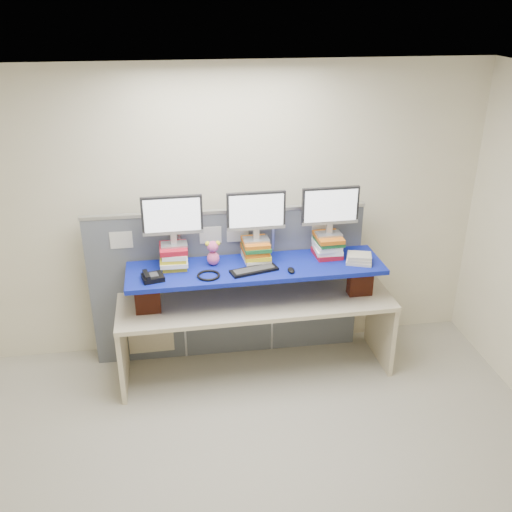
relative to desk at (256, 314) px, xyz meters
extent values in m
cube|color=beige|center=(-0.23, -1.45, 0.79)|extent=(5.00, 4.00, 2.80)
cube|color=#B3AD9C|center=(-0.23, -1.45, -0.61)|extent=(5.00, 4.00, 0.01)
cube|color=silver|center=(-0.23, -1.45, 2.19)|extent=(5.00, 4.00, 0.01)
cube|color=#50555F|center=(-1.09, 0.33, 0.14)|extent=(0.85, 0.05, 1.50)
cube|color=#50555F|center=(-0.23, 0.33, 0.14)|extent=(0.85, 0.05, 1.50)
cube|color=#50555F|center=(0.64, 0.33, 0.14)|extent=(0.85, 0.05, 1.50)
cube|color=silver|center=(-0.23, 0.33, 0.91)|extent=(2.60, 0.06, 0.03)
cube|color=silver|center=(-1.18, 0.30, 0.69)|extent=(0.20, 0.00, 0.16)
cube|color=silver|center=(-0.38, 0.30, 0.69)|extent=(0.20, 0.00, 0.16)
cube|color=silver|center=(-0.13, 0.30, 0.69)|extent=(0.20, 0.00, 0.16)
cube|color=silver|center=(0.67, 0.30, 0.69)|extent=(0.20, 0.00, 0.16)
cube|color=beige|center=(0.00, 0.00, 0.13)|extent=(2.53, 0.79, 0.04)
cube|color=beige|center=(-1.23, -0.03, -0.25)|extent=(0.06, 0.68, 0.72)
cube|color=beige|center=(1.23, 0.03, -0.25)|extent=(0.06, 0.68, 0.72)
cube|color=maroon|center=(-0.96, -0.07, 0.30)|extent=(0.22, 0.12, 0.30)
cube|color=maroon|center=(0.97, -0.03, 0.30)|extent=(0.22, 0.12, 0.30)
cube|color=navy|center=(0.00, 0.00, 0.47)|extent=(2.29, 0.62, 0.04)
cube|color=yellow|center=(-0.72, 0.11, 0.51)|extent=(0.22, 0.27, 0.04)
cube|color=white|center=(-0.72, 0.09, 0.56)|extent=(0.24, 0.28, 0.04)
cube|color=yellow|center=(-0.72, 0.10, 0.59)|extent=(0.24, 0.29, 0.03)
cube|color=white|center=(-0.71, 0.11, 0.63)|extent=(0.22, 0.30, 0.04)
cube|color=maroon|center=(-0.72, 0.09, 0.67)|extent=(0.24, 0.27, 0.05)
cube|color=white|center=(0.02, 0.13, 0.52)|extent=(0.24, 0.31, 0.05)
cube|color=yellow|center=(0.02, 0.12, 0.56)|extent=(0.23, 0.28, 0.04)
cube|color=#C85F12|center=(0.01, 0.12, 0.60)|extent=(0.24, 0.29, 0.04)
cube|color=#185C29|center=(0.02, 0.12, 0.64)|extent=(0.24, 0.30, 0.03)
cube|color=#C85F12|center=(0.01, 0.12, 0.67)|extent=(0.24, 0.28, 0.03)
cube|color=maroon|center=(0.68, 0.13, 0.51)|extent=(0.25, 0.28, 0.05)
cube|color=white|center=(0.68, 0.14, 0.56)|extent=(0.24, 0.27, 0.04)
cube|color=white|center=(0.68, 0.13, 0.60)|extent=(0.23, 0.29, 0.05)
cube|color=#185C29|center=(0.69, 0.13, 0.64)|extent=(0.24, 0.29, 0.04)
cube|color=#C85F12|center=(0.69, 0.13, 0.68)|extent=(0.24, 0.31, 0.04)
cube|color=#A0A0A5|center=(-0.71, 0.10, 0.70)|extent=(0.23, 0.15, 0.02)
cube|color=#A0A0A5|center=(-0.71, 0.10, 0.76)|extent=(0.05, 0.04, 0.09)
cube|color=black|center=(-0.71, 0.10, 0.98)|extent=(0.52, 0.05, 0.34)
cube|color=white|center=(-0.71, 0.08, 0.98)|extent=(0.48, 0.01, 0.30)
cube|color=#A0A0A5|center=(0.02, 0.12, 0.70)|extent=(0.23, 0.15, 0.02)
cube|color=#A0A0A5|center=(0.02, 0.12, 0.75)|extent=(0.05, 0.04, 0.09)
cube|color=black|center=(0.02, 0.12, 0.97)|extent=(0.52, 0.05, 0.34)
cube|color=white|center=(0.02, 0.10, 0.97)|extent=(0.48, 0.01, 0.30)
cube|color=#A0A0A5|center=(0.69, 0.14, 0.71)|extent=(0.23, 0.15, 0.02)
cube|color=#A0A0A5|center=(0.69, 0.14, 0.76)|extent=(0.05, 0.04, 0.09)
cube|color=black|center=(0.69, 0.14, 0.98)|extent=(0.52, 0.05, 0.34)
cube|color=white|center=(0.69, 0.12, 0.98)|extent=(0.48, 0.01, 0.30)
cube|color=black|center=(-0.03, -0.10, 0.50)|extent=(0.44, 0.25, 0.02)
cube|color=#323235|center=(-0.03, -0.10, 0.52)|extent=(0.37, 0.19, 0.00)
ellipsoid|color=black|center=(0.29, -0.16, 0.51)|extent=(0.09, 0.12, 0.03)
cube|color=black|center=(-0.90, -0.14, 0.51)|extent=(0.21, 0.20, 0.04)
cube|color=#323235|center=(-0.90, -0.14, 0.54)|extent=(0.11, 0.11, 0.01)
cube|color=black|center=(-0.95, -0.15, 0.55)|extent=(0.08, 0.16, 0.03)
torus|color=black|center=(-0.43, -0.14, 0.50)|extent=(0.25, 0.25, 0.02)
ellipsoid|color=#DF548E|center=(-0.37, 0.08, 0.56)|extent=(0.11, 0.10, 0.13)
sphere|color=#DF548E|center=(-0.37, 0.08, 0.67)|extent=(0.10, 0.10, 0.10)
sphere|color=yellow|center=(-0.42, 0.08, 0.70)|extent=(0.04, 0.04, 0.04)
sphere|color=yellow|center=(-0.33, 0.08, 0.70)|extent=(0.04, 0.04, 0.04)
cube|color=beige|center=(0.93, -0.06, 0.51)|extent=(0.27, 0.24, 0.03)
cube|color=beige|center=(0.93, -0.06, 0.53)|extent=(0.26, 0.23, 0.03)
cube|color=beige|center=(0.93, -0.06, 0.56)|extent=(0.25, 0.22, 0.03)
camera|label=1|loc=(-0.66, -4.51, 2.70)|focal=40.00mm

